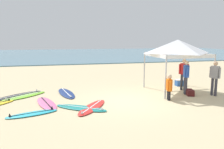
{
  "coord_description": "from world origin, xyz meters",
  "views": [
    {
      "loc": [
        -3.03,
        -9.19,
        2.77
      ],
      "look_at": [
        -0.38,
        1.49,
        1.0
      ],
      "focal_mm": 35.24,
      "sensor_mm": 36.0,
      "label": 1
    }
  ],
  "objects_px": {
    "surfboard_red": "(92,107)",
    "person_red": "(184,72)",
    "person_blue": "(186,75)",
    "surfboard_black": "(19,95)",
    "person_orange": "(169,86)",
    "surfboard_cyan": "(32,114)",
    "cooler_box": "(180,82)",
    "surfboard_lime": "(24,96)",
    "person_grey": "(215,76)",
    "canopy_tent": "(178,47)",
    "surfboard_navy": "(66,93)",
    "gear_bag_near_tent": "(190,92)",
    "surfboard_pink": "(47,103)",
    "surfboard_teal": "(81,108)"
  },
  "relations": [
    {
      "from": "surfboard_pink",
      "to": "person_red",
      "type": "height_order",
      "value": "person_red"
    },
    {
      "from": "surfboard_red",
      "to": "person_red",
      "type": "height_order",
      "value": "person_red"
    },
    {
      "from": "surfboard_pink",
      "to": "surfboard_cyan",
      "type": "xyz_separation_m",
      "value": [
        -0.47,
        -1.24,
        0.0
      ]
    },
    {
      "from": "surfboard_navy",
      "to": "gear_bag_near_tent",
      "type": "relative_size",
      "value": 4.08
    },
    {
      "from": "person_blue",
      "to": "surfboard_black",
      "type": "bearing_deg",
      "value": 169.06
    },
    {
      "from": "surfboard_red",
      "to": "cooler_box",
      "type": "bearing_deg",
      "value": 27.72
    },
    {
      "from": "surfboard_navy",
      "to": "surfboard_cyan",
      "type": "xyz_separation_m",
      "value": [
        -1.37,
        -2.9,
        0.0
      ]
    },
    {
      "from": "surfboard_lime",
      "to": "person_orange",
      "type": "bearing_deg",
      "value": -18.63
    },
    {
      "from": "surfboard_black",
      "to": "person_red",
      "type": "bearing_deg",
      "value": -4.9
    },
    {
      "from": "surfboard_teal",
      "to": "gear_bag_near_tent",
      "type": "distance_m",
      "value": 5.58
    },
    {
      "from": "surfboard_pink",
      "to": "person_grey",
      "type": "relative_size",
      "value": 1.41
    },
    {
      "from": "person_orange",
      "to": "gear_bag_near_tent",
      "type": "height_order",
      "value": "person_orange"
    },
    {
      "from": "surfboard_pink",
      "to": "cooler_box",
      "type": "xyz_separation_m",
      "value": [
        7.6,
        2.05,
        0.16
      ]
    },
    {
      "from": "surfboard_lime",
      "to": "person_grey",
      "type": "xyz_separation_m",
      "value": [
        9.1,
        -2.02,
        0.95
      ]
    },
    {
      "from": "person_red",
      "to": "surfboard_cyan",
      "type": "bearing_deg",
      "value": -163.55
    },
    {
      "from": "surfboard_black",
      "to": "person_blue",
      "type": "distance_m",
      "value": 8.4
    },
    {
      "from": "canopy_tent",
      "to": "person_red",
      "type": "distance_m",
      "value": 1.5
    },
    {
      "from": "surfboard_pink",
      "to": "person_orange",
      "type": "height_order",
      "value": "person_orange"
    },
    {
      "from": "gear_bag_near_tent",
      "to": "cooler_box",
      "type": "bearing_deg",
      "value": 71.61
    },
    {
      "from": "surfboard_pink",
      "to": "gear_bag_near_tent",
      "type": "xyz_separation_m",
      "value": [
        6.89,
        -0.09,
        0.1
      ]
    },
    {
      "from": "surfboard_cyan",
      "to": "person_blue",
      "type": "height_order",
      "value": "person_blue"
    },
    {
      "from": "surfboard_red",
      "to": "person_grey",
      "type": "xyz_separation_m",
      "value": [
        6.17,
        0.53,
        0.95
      ]
    },
    {
      "from": "surfboard_red",
      "to": "surfboard_navy",
      "type": "bearing_deg",
      "value": 109.32
    },
    {
      "from": "surfboard_teal",
      "to": "cooler_box",
      "type": "distance_m",
      "value": 6.92
    },
    {
      "from": "surfboard_pink",
      "to": "surfboard_cyan",
      "type": "distance_m",
      "value": 1.32
    },
    {
      "from": "canopy_tent",
      "to": "surfboard_red",
      "type": "xyz_separation_m",
      "value": [
        -4.85,
        -1.88,
        -2.35
      ]
    },
    {
      "from": "surfboard_cyan",
      "to": "surfboard_red",
      "type": "distance_m",
      "value": 2.31
    },
    {
      "from": "surfboard_red",
      "to": "gear_bag_near_tent",
      "type": "distance_m",
      "value": 5.14
    },
    {
      "from": "surfboard_black",
      "to": "canopy_tent",
      "type": "bearing_deg",
      "value": -6.11
    },
    {
      "from": "person_blue",
      "to": "surfboard_lime",
      "type": "bearing_deg",
      "value": 170.02
    },
    {
      "from": "person_red",
      "to": "gear_bag_near_tent",
      "type": "xyz_separation_m",
      "value": [
        -0.31,
        -1.12,
        -0.85
      ]
    },
    {
      "from": "person_grey",
      "to": "surfboard_red",
      "type": "bearing_deg",
      "value": -175.06
    },
    {
      "from": "surfboard_pink",
      "to": "surfboard_navy",
      "type": "height_order",
      "value": "same"
    },
    {
      "from": "surfboard_lime",
      "to": "person_blue",
      "type": "xyz_separation_m",
      "value": [
        7.91,
        -1.39,
        0.95
      ]
    },
    {
      "from": "surfboard_navy",
      "to": "gear_bag_near_tent",
      "type": "height_order",
      "value": "gear_bag_near_tent"
    },
    {
      "from": "surfboard_red",
      "to": "person_blue",
      "type": "relative_size",
      "value": 1.31
    },
    {
      "from": "surfboard_black",
      "to": "person_blue",
      "type": "xyz_separation_m",
      "value": [
        8.19,
        -1.58,
        0.95
      ]
    },
    {
      "from": "surfboard_lime",
      "to": "cooler_box",
      "type": "bearing_deg",
      "value": 3.18
    },
    {
      "from": "cooler_box",
      "to": "surfboard_black",
      "type": "bearing_deg",
      "value": -178.14
    },
    {
      "from": "surfboard_red",
      "to": "gear_bag_near_tent",
      "type": "height_order",
      "value": "gear_bag_near_tent"
    },
    {
      "from": "person_red",
      "to": "surfboard_pink",
      "type": "bearing_deg",
      "value": -171.89
    },
    {
      "from": "person_red",
      "to": "person_orange",
      "type": "distance_m",
      "value": 2.44
    },
    {
      "from": "surfboard_cyan",
      "to": "cooler_box",
      "type": "xyz_separation_m",
      "value": [
        8.07,
        3.29,
        0.16
      ]
    },
    {
      "from": "person_blue",
      "to": "person_orange",
      "type": "height_order",
      "value": "person_blue"
    },
    {
      "from": "surfboard_teal",
      "to": "person_orange",
      "type": "height_order",
      "value": "person_orange"
    },
    {
      "from": "surfboard_lime",
      "to": "gear_bag_near_tent",
      "type": "relative_size",
      "value": 3.59
    },
    {
      "from": "surfboard_red",
      "to": "person_grey",
      "type": "relative_size",
      "value": 1.31
    },
    {
      "from": "cooler_box",
      "to": "canopy_tent",
      "type": "bearing_deg",
      "value": -128.67
    },
    {
      "from": "surfboard_lime",
      "to": "surfboard_navy",
      "type": "relative_size",
      "value": 0.88
    },
    {
      "from": "surfboard_navy",
      "to": "surfboard_cyan",
      "type": "height_order",
      "value": "same"
    }
  ]
}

